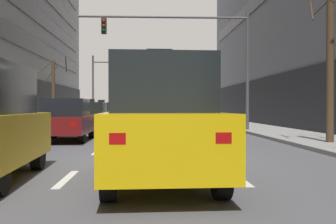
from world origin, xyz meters
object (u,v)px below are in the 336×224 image
(taxi_driving_4, at_px, (102,115))
(traffic_signal_0, at_px, (197,46))
(taxi_driving_5, at_px, (91,117))
(street_tree_1, at_px, (330,61))
(street_tree_2, at_px, (54,90))
(taxi_driving_2, at_px, (150,113))
(taxi_driving_3, at_px, (159,122))
(traffic_signal_1, at_px, (121,76))
(car_driving_6, at_px, (147,113))
(car_driving_1, at_px, (67,120))

(taxi_driving_4, xyz_separation_m, traffic_signal_0, (5.87, -6.19, 3.91))
(taxi_driving_5, height_order, street_tree_1, street_tree_1)
(taxi_driving_4, xyz_separation_m, street_tree_2, (-3.08, -0.89, 1.65))
(taxi_driving_4, bearing_deg, taxi_driving_2, 56.44)
(taxi_driving_5, relative_size, traffic_signal_0, 0.47)
(taxi_driving_3, height_order, street_tree_1, street_tree_1)
(taxi_driving_5, distance_m, street_tree_1, 13.36)
(taxi_driving_2, height_order, taxi_driving_4, taxi_driving_2)
(street_tree_2, bearing_deg, traffic_signal_0, -30.64)
(taxi_driving_5, height_order, traffic_signal_1, traffic_signal_1)
(taxi_driving_2, xyz_separation_m, car_driving_6, (-0.20, -8.49, 0.17))
(street_tree_1, distance_m, street_tree_2, 18.68)
(car_driving_1, relative_size, traffic_signal_1, 0.52)
(street_tree_1, bearing_deg, car_driving_1, 164.35)
(taxi_driving_4, relative_size, traffic_signal_1, 0.52)
(taxi_driving_3, distance_m, traffic_signal_1, 33.62)
(taxi_driving_4, relative_size, taxi_driving_5, 1.02)
(taxi_driving_2, distance_m, street_tree_1, 20.69)
(car_driving_1, bearing_deg, taxi_driving_3, -69.95)
(taxi_driving_4, bearing_deg, street_tree_1, -56.38)
(traffic_signal_0, distance_m, street_tree_1, 9.33)
(taxi_driving_4, bearing_deg, taxi_driving_3, -81.01)
(traffic_signal_0, xyz_separation_m, traffic_signal_1, (-5.32, 18.06, -0.35))
(traffic_signal_0, relative_size, street_tree_1, 1.52)
(taxi_driving_4, distance_m, traffic_signal_0, 9.38)
(car_driving_1, height_order, car_driving_6, car_driving_6)
(taxi_driving_3, height_order, traffic_signal_1, traffic_signal_1)
(taxi_driving_5, height_order, traffic_signal_0, traffic_signal_0)
(car_driving_1, bearing_deg, taxi_driving_2, 78.31)
(street_tree_2, bearing_deg, car_driving_6, -22.33)
(traffic_signal_1, relative_size, street_tree_2, 1.91)
(taxi_driving_4, bearing_deg, car_driving_1, -90.66)
(taxi_driving_5, xyz_separation_m, traffic_signal_0, (5.85, -0.63, 3.93))
(traffic_signal_1, bearing_deg, taxi_driving_4, -92.65)
(taxi_driving_2, bearing_deg, taxi_driving_3, -89.89)
(taxi_driving_3, xyz_separation_m, taxi_driving_4, (-3.40, 21.47, -0.29))
(car_driving_1, relative_size, traffic_signal_0, 0.49)
(traffic_signal_0, bearing_deg, taxi_driving_4, 133.47)
(taxi_driving_4, height_order, car_driving_6, car_driving_6)
(car_driving_1, height_order, street_tree_1, street_tree_1)
(taxi_driving_4, distance_m, taxi_driving_5, 5.56)
(taxi_driving_5, bearing_deg, traffic_signal_1, 88.25)
(car_driving_1, height_order, taxi_driving_3, taxi_driving_3)
(taxi_driving_4, xyz_separation_m, street_tree_1, (9.67, -14.54, 2.20))
(traffic_signal_1, bearing_deg, street_tree_2, -105.87)
(taxi_driving_2, xyz_separation_m, traffic_signal_0, (2.52, -11.23, 3.89))
(taxi_driving_2, relative_size, taxi_driving_3, 0.99)
(taxi_driving_5, distance_m, street_tree_2, 5.85)
(taxi_driving_4, height_order, taxi_driving_5, taxi_driving_4)
(car_driving_6, height_order, traffic_signal_1, traffic_signal_1)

